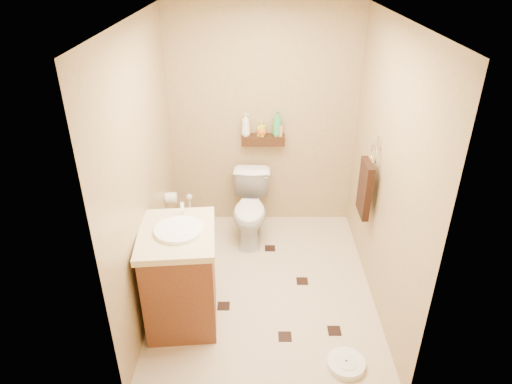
{
  "coord_description": "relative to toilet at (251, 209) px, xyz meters",
  "views": [
    {
      "loc": [
        -0.07,
        -3.38,
        2.86
      ],
      "look_at": [
        -0.07,
        0.25,
        0.88
      ],
      "focal_mm": 32.0,
      "sensor_mm": 36.0,
      "label": 1
    }
  ],
  "objects": [
    {
      "name": "towel_ring",
      "position": [
        1.05,
        -0.58,
        0.59
      ],
      "size": [
        0.12,
        0.3,
        0.76
      ],
      "color": "silver",
      "rests_on": "wall_right"
    },
    {
      "name": "toilet_paper",
      "position": [
        -0.81,
        -0.18,
        0.24
      ],
      "size": [
        0.12,
        0.11,
        0.12
      ],
      "color": "white",
      "rests_on": "wall_left"
    },
    {
      "name": "wall_shelf",
      "position": [
        0.13,
        0.34,
        0.66
      ],
      "size": [
        0.46,
        0.14,
        0.1
      ],
      "primitive_type": "cube",
      "color": "#3A2210",
      "rests_on": "wall_back"
    },
    {
      "name": "bottle_e",
      "position": [
        0.29,
        0.34,
        0.8
      ],
      "size": [
        0.08,
        0.08,
        0.18
      ],
      "primitive_type": "imported",
      "rotation": [
        0.0,
        0.0,
        3.19
      ],
      "color": "#ED804F",
      "rests_on": "wall_shelf"
    },
    {
      "name": "wall_left",
      "position": [
        -0.87,
        -0.83,
        0.84
      ],
      "size": [
        0.04,
        2.5,
        2.4
      ],
      "primitive_type": "cube",
      "color": "tan",
      "rests_on": "ground"
    },
    {
      "name": "bottle_d",
      "position": [
        0.28,
        0.34,
        0.85
      ],
      "size": [
        0.12,
        0.12,
        0.27
      ],
      "primitive_type": "imported",
      "rotation": [
        0.0,
        0.0,
        3.02
      ],
      "color": "#349E56",
      "rests_on": "wall_shelf"
    },
    {
      "name": "wall_front",
      "position": [
        0.13,
        -2.08,
        0.84
      ],
      "size": [
        2.0,
        0.04,
        2.4
      ],
      "primitive_type": "cube",
      "color": "tan",
      "rests_on": "ground"
    },
    {
      "name": "bathroom_scale",
      "position": [
        0.75,
        -1.77,
        -0.33
      ],
      "size": [
        0.36,
        0.36,
        0.06
      ],
      "rotation": [
        0.0,
        0.0,
        0.29
      ],
      "color": "white",
      "rests_on": "ground"
    },
    {
      "name": "vanity",
      "position": [
        -0.57,
        -1.23,
        0.1
      ],
      "size": [
        0.66,
        0.77,
        1.02
      ],
      "rotation": [
        0.0,
        0.0,
        0.09
      ],
      "color": "brown",
      "rests_on": "ground"
    },
    {
      "name": "bottle_b",
      "position": [
        0.12,
        0.34,
        0.79
      ],
      "size": [
        0.1,
        0.1,
        0.16
      ],
      "primitive_type": "imported",
      "rotation": [
        0.0,
        0.0,
        4.25
      ],
      "color": "#C3D12C",
      "rests_on": "wall_shelf"
    },
    {
      "name": "toilet",
      "position": [
        0.0,
        0.0,
        0.0
      ],
      "size": [
        0.43,
        0.72,
        0.72
      ],
      "primitive_type": "imported",
      "rotation": [
        0.0,
        0.0,
        -0.04
      ],
      "color": "white",
      "rests_on": "ground"
    },
    {
      "name": "floor_accents",
      "position": [
        0.18,
        -0.89,
        -0.36
      ],
      "size": [
        1.27,
        1.36,
        0.01
      ],
      "color": "black",
      "rests_on": "ground"
    },
    {
      "name": "ground",
      "position": [
        0.13,
        -0.83,
        -0.36
      ],
      "size": [
        2.5,
        2.5,
        0.0
      ],
      "primitive_type": "plane",
      "color": "#C5B390",
      "rests_on": "ground"
    },
    {
      "name": "bottle_c",
      "position": [
        0.12,
        0.34,
        0.78
      ],
      "size": [
        0.14,
        0.14,
        0.14
      ],
      "primitive_type": "imported",
      "rotation": [
        0.0,
        0.0,
        1.88
      ],
      "color": "#D75B19",
      "rests_on": "wall_shelf"
    },
    {
      "name": "wall_right",
      "position": [
        1.13,
        -0.83,
        0.84
      ],
      "size": [
        0.04,
        2.5,
        2.4
      ],
      "primitive_type": "cube",
      "color": "tan",
      "rests_on": "ground"
    },
    {
      "name": "bottle_a",
      "position": [
        -0.05,
        0.34,
        0.83
      ],
      "size": [
        0.14,
        0.14,
        0.25
      ],
      "primitive_type": "imported",
      "rotation": [
        0.0,
        0.0,
        0.73
      ],
      "color": "white",
      "rests_on": "wall_shelf"
    },
    {
      "name": "wall_back",
      "position": [
        0.13,
        0.42,
        0.84
      ],
      "size": [
        2.0,
        0.04,
        2.4
      ],
      "primitive_type": "cube",
      "color": "tan",
      "rests_on": "ground"
    },
    {
      "name": "toilet_brush",
      "position": [
        -0.69,
        0.21,
        -0.21
      ],
      "size": [
        0.1,
        0.1,
        0.43
      ],
      "color": "#1B6F66",
      "rests_on": "ground"
    },
    {
      "name": "ceiling",
      "position": [
        0.13,
        -0.83,
        2.04
      ],
      "size": [
        2.0,
        2.5,
        0.02
      ],
      "primitive_type": "cube",
      "color": "white",
      "rests_on": "wall_back"
    }
  ]
}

